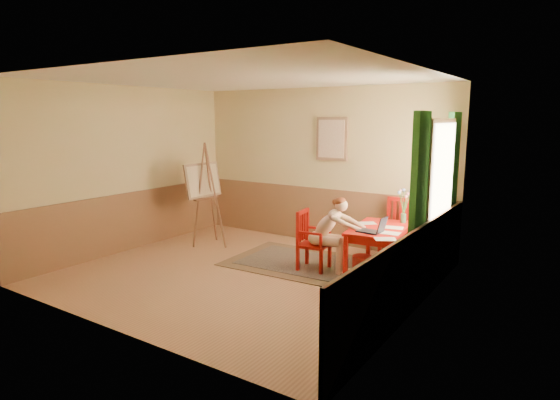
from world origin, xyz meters
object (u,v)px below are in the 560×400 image
Objects in this scene: chair_left at (311,240)px; chair_back at (397,230)px; table at (379,233)px; easel at (204,184)px; laptop at (373,229)px; figure at (331,231)px.

chair_back reaches higher than chair_left.
easel is (-3.28, -0.08, 0.46)m from table.
table is at bearing -87.49° from chair_back.
table is at bearing 1.38° from easel.
laptop is 0.21× the size of easel.
chair_back is (0.91, 1.18, 0.05)m from chair_left.
figure is 2.69m from easel.
laptop is 3.36m from easel.
chair_left reaches higher than table.
chair_left is at bearing 177.34° from laptop.
chair_back is at bearing 62.40° from figure.
figure is (-0.60, -1.15, 0.13)m from chair_back.
chair_back is (-0.04, 0.87, -0.13)m from table.
easel reaches higher than figure.
laptop reaches higher than table.
table is 3.32m from easel.
chair_back is at bearing 94.23° from laptop.
figure is at bearing 173.58° from laptop.
laptop reaches higher than chair_left.
figure is at bearing 5.79° from chair_left.
chair_left is 0.79× the size of figure.
figure is at bearing -4.31° from easel.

